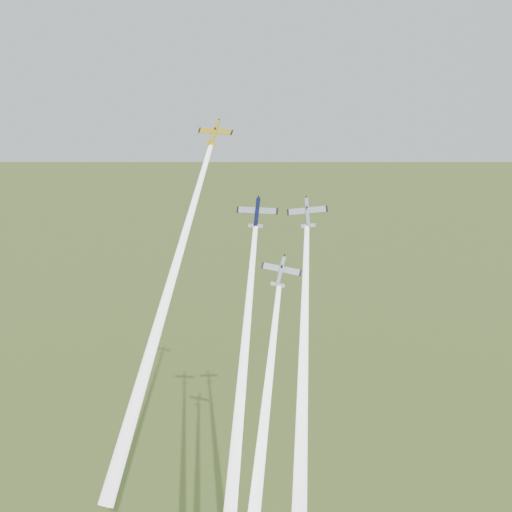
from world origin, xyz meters
The scene contains 8 objects.
plane_yellow centered at (-11.63, 5.13, 115.01)m, with size 7.73×7.66×1.21m, color gold, non-canonical shape.
smoke_trail_yellow centered at (-14.56, -19.35, 84.82)m, with size 2.66×2.66×71.56m, color white, non-canonical shape.
plane_navy centered at (-0.59, -2.76, 100.11)m, with size 8.35×8.28×1.31m, color #0D1139, non-canonical shape.
smoke_trail_navy centered at (2.01, -26.33, 71.10)m, with size 2.66×2.66×68.54m, color white, non-canonical shape.
plane_silver_right centered at (8.99, 1.19, 99.78)m, with size 8.29×8.22×1.30m, color silver, non-canonical shape.
smoke_trail_silver_right centered at (11.92, -18.45, 75.48)m, with size 2.66×2.66×56.36m, color white, non-canonical shape.
plane_silver_low centered at (5.44, -8.01, 89.78)m, with size 7.91×7.85×1.24m, color #B2B8C1, non-canonical shape.
smoke_trail_silver_low centered at (6.46, -27.87, 65.44)m, with size 2.66×2.66×56.46m, color white, non-canonical shape.
Camera 1 is at (28.72, -125.21, 126.05)m, focal length 45.00 mm.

